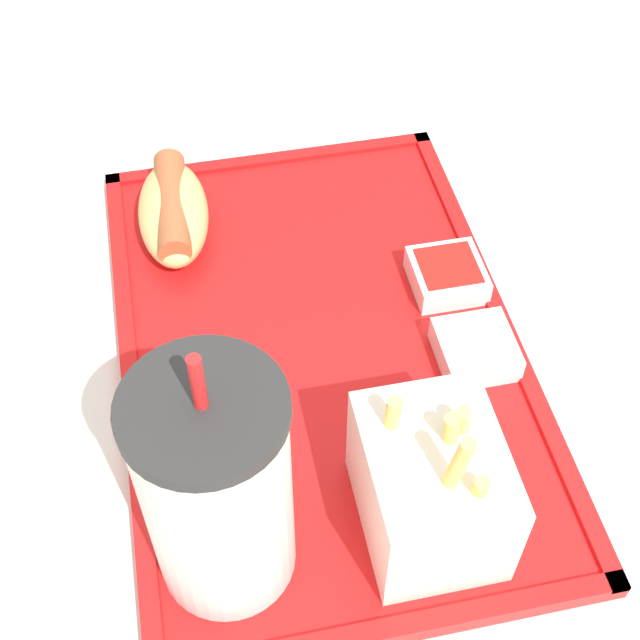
% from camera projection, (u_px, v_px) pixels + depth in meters
% --- Properties ---
extents(dining_table, '(1.10, 0.86, 0.76)m').
position_uv_depth(dining_table, '(333.00, 542.00, 0.96)').
color(dining_table, beige).
rests_on(dining_table, ground_plane).
extents(food_tray, '(0.43, 0.28, 0.01)m').
position_uv_depth(food_tray, '(320.00, 351.00, 0.64)').
color(food_tray, red).
rests_on(food_tray, dining_table).
extents(soda_cup, '(0.08, 0.08, 0.20)m').
position_uv_depth(soda_cup, '(217.00, 490.00, 0.47)').
color(soda_cup, silver).
rests_on(soda_cup, food_tray).
extents(hot_dog_far, '(0.12, 0.06, 0.04)m').
position_uv_depth(hot_dog_far, '(173.00, 211.00, 0.70)').
color(hot_dog_far, tan).
rests_on(hot_dog_far, food_tray).
extents(fries_carton, '(0.10, 0.08, 0.12)m').
position_uv_depth(fries_carton, '(431.00, 486.00, 0.52)').
color(fries_carton, silver).
rests_on(fries_carton, food_tray).
extents(sauce_cup_mayo, '(0.05, 0.05, 0.02)m').
position_uv_depth(sauce_cup_mayo, '(476.00, 349.00, 0.62)').
color(sauce_cup_mayo, silver).
rests_on(sauce_cup_mayo, food_tray).
extents(sauce_cup_ketchup, '(0.05, 0.05, 0.02)m').
position_uv_depth(sauce_cup_ketchup, '(447.00, 275.00, 0.67)').
color(sauce_cup_ketchup, silver).
rests_on(sauce_cup_ketchup, food_tray).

